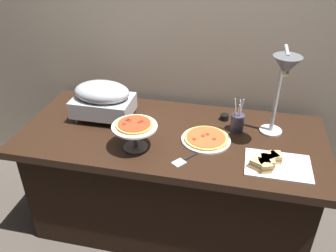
% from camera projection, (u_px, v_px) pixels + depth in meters
% --- Properties ---
extents(ground_plane, '(8.00, 8.00, 0.00)m').
position_uv_depth(ground_plane, '(171.00, 219.00, 2.58)').
color(ground_plane, '#4C443D').
extents(back_wall, '(4.40, 0.04, 2.40)m').
position_uv_depth(back_wall, '(187.00, 40.00, 2.37)').
color(back_wall, tan).
rests_on(back_wall, ground_plane).
extents(buffet_table, '(1.90, 0.84, 0.76)m').
position_uv_depth(buffet_table, '(171.00, 179.00, 2.38)').
color(buffet_table, black).
rests_on(buffet_table, ground_plane).
extents(chafing_dish, '(0.39, 0.26, 0.26)m').
position_uv_depth(chafing_dish, '(103.00, 98.00, 2.27)').
color(chafing_dish, '#B7BABF').
rests_on(chafing_dish, buffet_table).
extents(heat_lamp, '(0.15, 0.31, 0.57)m').
position_uv_depth(heat_lamp, '(284.00, 74.00, 1.86)').
color(heat_lamp, '#B7BABF').
rests_on(heat_lamp, buffet_table).
extents(pizza_plate_front, '(0.30, 0.30, 0.03)m').
position_uv_depth(pizza_plate_front, '(206.00, 139.00, 2.11)').
color(pizza_plate_front, white).
rests_on(pizza_plate_front, buffet_table).
extents(pizza_plate_center, '(0.26, 0.26, 0.17)m').
position_uv_depth(pizza_plate_center, '(135.00, 128.00, 1.98)').
color(pizza_plate_center, '#595B60').
rests_on(pizza_plate_center, buffet_table).
extents(sandwich_platter, '(0.35, 0.25, 0.06)m').
position_uv_depth(sandwich_platter, '(271.00, 163.00, 1.89)').
color(sandwich_platter, white).
rests_on(sandwich_platter, buffet_table).
extents(sauce_cup_near, '(0.06, 0.06, 0.04)m').
position_uv_depth(sauce_cup_near, '(225.00, 117.00, 2.32)').
color(sauce_cup_near, black).
rests_on(sauce_cup_near, buffet_table).
extents(utensil_holder, '(0.08, 0.08, 0.23)m').
position_uv_depth(utensil_holder, '(237.00, 122.00, 2.18)').
color(utensil_holder, '#383347').
rests_on(utensil_holder, buffet_table).
extents(serving_spatula, '(0.13, 0.15, 0.01)m').
position_uv_depth(serving_spatula, '(184.00, 160.00, 1.94)').
color(serving_spatula, '#B7BABF').
rests_on(serving_spatula, buffet_table).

